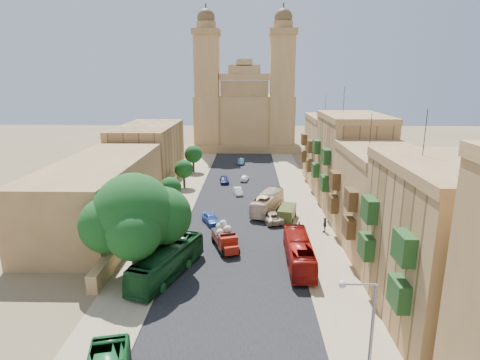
{
  "coord_description": "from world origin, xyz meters",
  "views": [
    {
      "loc": [
        1.37,
        -31.53,
        18.74
      ],
      "look_at": [
        0.0,
        26.0,
        4.0
      ],
      "focal_mm": 30.0,
      "sensor_mm": 36.0,
      "label": 1
    }
  ],
  "objects_px": {
    "car_dkblue": "(224,180)",
    "pedestrian_c": "(325,225)",
    "church": "(245,112)",
    "pedestrian_a": "(299,228)",
    "car_blue_b": "(241,161)",
    "car_blue_a": "(211,219)",
    "olive_pickup": "(287,213)",
    "car_white_a": "(238,191)",
    "bus_red_east": "(299,252)",
    "street_tree_d": "(193,154)",
    "street_tree_a": "(151,213)",
    "ficus_tree": "(135,216)",
    "red_truck": "(225,237)",
    "street_tree_c": "(184,169)",
    "car_white_b": "(245,178)",
    "bus_cream_east": "(267,202)",
    "car_cream": "(271,217)",
    "bus_green_north": "(167,262)",
    "street_tree_b": "(171,188)",
    "streetlamp": "(363,330)"
  },
  "relations": [
    {
      "from": "car_blue_a",
      "to": "car_cream",
      "type": "height_order",
      "value": "car_blue_a"
    },
    {
      "from": "street_tree_a",
      "to": "street_tree_c",
      "type": "relative_size",
      "value": 1.09
    },
    {
      "from": "street_tree_d",
      "to": "pedestrian_c",
      "type": "relative_size",
      "value": 2.83
    },
    {
      "from": "street_tree_c",
      "to": "street_tree_d",
      "type": "bearing_deg",
      "value": 90.0
    },
    {
      "from": "street_tree_d",
      "to": "car_white_b",
      "type": "relative_size",
      "value": 1.64
    },
    {
      "from": "street_tree_d",
      "to": "pedestrian_a",
      "type": "bearing_deg",
      "value": -62.15
    },
    {
      "from": "red_truck",
      "to": "bus_cream_east",
      "type": "bearing_deg",
      "value": 68.08
    },
    {
      "from": "ficus_tree",
      "to": "pedestrian_a",
      "type": "distance_m",
      "value": 20.77
    },
    {
      "from": "church",
      "to": "pedestrian_a",
      "type": "relative_size",
      "value": 22.5
    },
    {
      "from": "streetlamp",
      "to": "pedestrian_a",
      "type": "bearing_deg",
      "value": 90.48
    },
    {
      "from": "car_blue_a",
      "to": "pedestrian_a",
      "type": "distance_m",
      "value": 11.67
    },
    {
      "from": "car_blue_a",
      "to": "red_truck",
      "type": "bearing_deg",
      "value": -97.4
    },
    {
      "from": "bus_cream_east",
      "to": "street_tree_a",
      "type": "bearing_deg",
      "value": 58.53
    },
    {
      "from": "pedestrian_a",
      "to": "ficus_tree",
      "type": "bearing_deg",
      "value": 14.52
    },
    {
      "from": "street_tree_a",
      "to": "street_tree_d",
      "type": "xyz_separation_m",
      "value": [
        0.0,
        36.0,
        0.06
      ]
    },
    {
      "from": "street_tree_b",
      "to": "car_blue_a",
      "type": "relative_size",
      "value": 1.19
    },
    {
      "from": "bus_green_north",
      "to": "street_tree_a",
      "type": "bearing_deg",
      "value": 132.14
    },
    {
      "from": "bus_green_north",
      "to": "olive_pickup",
      "type": "bearing_deg",
      "value": 70.44
    },
    {
      "from": "church",
      "to": "bus_cream_east",
      "type": "relative_size",
      "value": 3.72
    },
    {
      "from": "car_dkblue",
      "to": "pedestrian_c",
      "type": "relative_size",
      "value": 2.04
    },
    {
      "from": "bus_green_north",
      "to": "pedestrian_c",
      "type": "height_order",
      "value": "bus_green_north"
    },
    {
      "from": "street_tree_a",
      "to": "car_dkblue",
      "type": "relative_size",
      "value": 1.37
    },
    {
      "from": "ficus_tree",
      "to": "pedestrian_c",
      "type": "distance_m",
      "value": 23.8
    },
    {
      "from": "church",
      "to": "car_dkblue",
      "type": "bearing_deg",
      "value": -94.62
    },
    {
      "from": "olive_pickup",
      "to": "car_white_a",
      "type": "height_order",
      "value": "olive_pickup"
    },
    {
      "from": "car_cream",
      "to": "street_tree_b",
      "type": "bearing_deg",
      "value": -34.37
    },
    {
      "from": "bus_red_east",
      "to": "car_cream",
      "type": "xyz_separation_m",
      "value": [
        -2.19,
        12.7,
        -0.72
      ]
    },
    {
      "from": "streetlamp",
      "to": "red_truck",
      "type": "distance_m",
      "value": 24.36
    },
    {
      "from": "car_white_a",
      "to": "pedestrian_c",
      "type": "height_order",
      "value": "pedestrian_c"
    },
    {
      "from": "car_white_b",
      "to": "pedestrian_c",
      "type": "relative_size",
      "value": 1.73
    },
    {
      "from": "street_tree_b",
      "to": "car_blue_b",
      "type": "relative_size",
      "value": 1.31
    },
    {
      "from": "street_tree_d",
      "to": "red_truck",
      "type": "xyz_separation_m",
      "value": [
        8.71,
        -37.69,
        -2.29
      ]
    },
    {
      "from": "street_tree_c",
      "to": "streetlamp",
      "type": "relative_size",
      "value": 0.6
    },
    {
      "from": "bus_cream_east",
      "to": "car_blue_b",
      "type": "height_order",
      "value": "bus_cream_east"
    },
    {
      "from": "red_truck",
      "to": "pedestrian_c",
      "type": "distance_m",
      "value": 13.17
    },
    {
      "from": "ficus_tree",
      "to": "bus_red_east",
      "type": "relative_size",
      "value": 1.0
    },
    {
      "from": "church",
      "to": "car_cream",
      "type": "xyz_separation_m",
      "value": [
        4.31,
        -59.38,
        -8.82
      ]
    },
    {
      "from": "street_tree_c",
      "to": "car_cream",
      "type": "relative_size",
      "value": 1.0
    },
    {
      "from": "car_blue_a",
      "to": "pedestrian_a",
      "type": "relative_size",
      "value": 2.54
    },
    {
      "from": "car_blue_b",
      "to": "car_blue_a",
      "type": "bearing_deg",
      "value": -92.74
    },
    {
      "from": "car_blue_a",
      "to": "bus_red_east",
      "type": "bearing_deg",
      "value": -73.08
    },
    {
      "from": "street_tree_c",
      "to": "street_tree_d",
      "type": "distance_m",
      "value": 12.01
    },
    {
      "from": "pedestrian_c",
      "to": "street_tree_a",
      "type": "bearing_deg",
      "value": -72.84
    },
    {
      "from": "church",
      "to": "pedestrian_a",
      "type": "bearing_deg",
      "value": -83.29
    },
    {
      "from": "street_tree_d",
      "to": "car_white_a",
      "type": "bearing_deg",
      "value": -59.28
    },
    {
      "from": "street_tree_a",
      "to": "ficus_tree",
      "type": "bearing_deg",
      "value": -85.78
    },
    {
      "from": "street_tree_a",
      "to": "street_tree_d",
      "type": "distance_m",
      "value": 36.0
    },
    {
      "from": "church",
      "to": "car_blue_b",
      "type": "distance_m",
      "value": 24.37
    },
    {
      "from": "car_white_a",
      "to": "pedestrian_a",
      "type": "xyz_separation_m",
      "value": [
        8.0,
        -17.13,
        0.24
      ]
    },
    {
      "from": "olive_pickup",
      "to": "bus_green_north",
      "type": "height_order",
      "value": "bus_green_north"
    }
  ]
}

